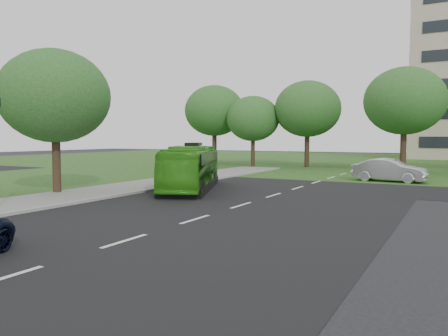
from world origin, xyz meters
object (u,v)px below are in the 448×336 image
tree_park_a (253,119)px  tree_park_f (214,111)px  tree_side_near (55,96)px  tree_park_b (307,109)px  sedan (389,170)px  bus (191,168)px  tree_park_c (405,101)px

tree_park_a → tree_park_f: (-5.33, 0.84, 1.06)m
tree_side_near → tree_park_b: bearing=79.3°
tree_park_b → sedan: tree_park_b is taller
tree_park_b → bus: size_ratio=0.96×
tree_park_a → tree_park_b: tree_park_b is taller
tree_park_c → tree_park_b: bearing=165.1°
tree_park_b → bus: 23.19m
tree_park_f → sedan: 24.33m
tree_park_c → tree_side_near: size_ratio=1.19×
tree_park_b → tree_park_c: bearing=-14.9°
sedan → tree_park_b: bearing=45.8°
tree_park_c → tree_side_near: 29.75m
tree_park_f → bus: bearing=-63.5°
tree_park_b → bus: tree_park_b is taller
tree_park_a → tree_park_f: 5.50m
tree_park_a → tree_park_c: 15.51m
tree_park_f → tree_side_near: (5.63, -27.50, -0.84)m
bus → sedan: bearing=23.8°
tree_park_b → bus: (0.00, -22.68, -4.85)m
tree_park_c → tree_side_near: (-15.13, -25.60, -1.01)m
tree_park_a → tree_side_near: 26.66m
tree_park_a → tree_park_f: bearing=171.0°
sedan → tree_park_c: bearing=6.8°
tree_park_a → tree_park_f: tree_park_f is taller
tree_park_f → bus: size_ratio=0.97×
tree_park_b → tree_park_c: size_ratio=0.97×
tree_side_near → sedan: tree_side_near is taller
sedan → bus: bearing=143.2°
tree_park_f → tree_side_near: 28.08m
tree_park_a → bus: size_ratio=0.81×
tree_park_f → bus: 25.03m
tree_side_near → tree_park_f: bearing=101.6°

